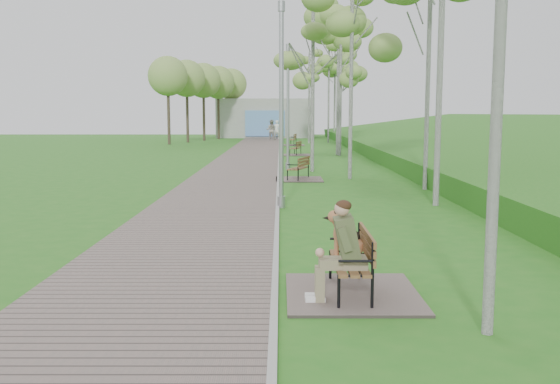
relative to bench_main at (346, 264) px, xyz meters
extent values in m
plane|color=#266C1B|center=(-1.00, 6.34, -0.45)|extent=(120.00, 120.00, 0.00)
cube|color=#6B5E57|center=(-2.75, 27.84, -0.43)|extent=(3.50, 67.00, 0.04)
cube|color=#999993|center=(-1.00, 27.84, -0.43)|extent=(0.10, 67.00, 0.05)
cube|color=#3B7923|center=(11.00, 26.34, -0.45)|extent=(14.00, 70.00, 1.60)
cube|color=#9E9E99|center=(-2.50, 57.34, 1.55)|extent=(10.00, 5.00, 4.00)
cube|color=#5B8DCC|center=(-2.50, 54.74, 1.05)|extent=(4.00, 0.20, 2.60)
cube|color=#6B5E57|center=(0.10, 0.05, -0.43)|extent=(1.85, 2.06, 0.04)
cube|color=brown|center=(0.05, 0.05, 0.01)|extent=(0.47, 1.55, 0.04)
cube|color=brown|center=(0.29, 0.05, 0.29)|extent=(0.05, 1.55, 0.34)
cube|color=#6B5E57|center=(-0.20, 15.31, -0.43)|extent=(1.78, 1.97, 0.04)
cube|color=brown|center=(-0.25, 15.31, -0.01)|extent=(0.89, 1.54, 0.04)
cube|color=brown|center=(-0.03, 15.23, 0.26)|extent=(0.51, 1.41, 0.33)
cube|color=#6B5E57|center=(0.02, 29.33, -0.43)|extent=(1.70, 1.89, 0.04)
cube|color=brown|center=(-0.03, 29.33, -0.03)|extent=(0.75, 1.48, 0.04)
cube|color=brown|center=(0.19, 29.27, 0.23)|extent=(0.37, 1.39, 0.31)
cube|color=#6B5E57|center=(0.05, 40.88, -0.43)|extent=(1.83, 2.03, 0.04)
cube|color=brown|center=(0.00, 40.88, 0.00)|extent=(0.68, 1.57, 0.04)
cube|color=brown|center=(0.24, 40.85, 0.28)|extent=(0.26, 1.51, 0.34)
cylinder|color=#94979C|center=(-0.90, 8.19, -0.30)|extent=(0.21, 0.21, 0.32)
cylinder|color=#94979C|center=(-0.90, 8.19, 2.18)|extent=(0.13, 0.13, 5.26)
cylinder|color=#94979C|center=(-0.90, 8.19, 4.86)|extent=(0.19, 0.19, 0.26)
cylinder|color=#94979C|center=(-0.59, 19.47, -0.29)|extent=(0.21, 0.21, 0.32)
cylinder|color=#94979C|center=(-0.59, 19.47, 2.23)|extent=(0.13, 0.13, 5.37)
cylinder|color=#94979C|center=(-0.59, 19.47, 4.97)|extent=(0.19, 0.19, 0.27)
cylinder|color=#94979C|center=(-0.89, 37.98, -0.30)|extent=(0.21, 0.21, 0.31)
cylinder|color=#94979C|center=(-0.89, 37.98, 2.12)|extent=(0.12, 0.12, 5.15)
cylinder|color=#94979C|center=(-0.89, 37.98, 4.75)|extent=(0.19, 0.19, 0.26)
imported|color=white|center=(-1.30, 52.57, 0.47)|extent=(0.77, 0.62, 1.85)
imported|color=#9C9588|center=(-1.80, 49.95, 0.51)|extent=(1.06, 0.89, 1.92)
cylinder|color=silver|center=(3.39, 8.61, 4.51)|extent=(0.20, 0.20, 9.92)
cylinder|color=silver|center=(1.77, 15.57, 3.22)|extent=(0.19, 0.19, 7.35)
ellipsoid|color=#86A751|center=(1.77, 15.57, 5.57)|extent=(2.75, 2.75, 3.23)
cylinder|color=silver|center=(3.92, 12.24, 3.43)|extent=(0.16, 0.16, 7.77)
cylinder|color=silver|center=(0.47, 18.74, 3.12)|extent=(0.16, 0.16, 7.14)
ellipsoid|color=#86A751|center=(0.47, 18.74, 5.40)|extent=(2.26, 2.26, 3.14)
cylinder|color=silver|center=(2.54, 29.32, 3.99)|extent=(0.20, 0.20, 8.90)
ellipsoid|color=#86A751|center=(2.54, 29.32, 6.84)|extent=(2.90, 2.90, 3.91)
cylinder|color=silver|center=(2.62, 28.85, 2.85)|extent=(0.16, 0.16, 6.62)
ellipsoid|color=#86A751|center=(2.62, 28.85, 4.97)|extent=(2.35, 2.35, 2.91)
cylinder|color=silver|center=(3.20, 45.51, 3.95)|extent=(0.17, 0.17, 8.81)
ellipsoid|color=#86A751|center=(3.20, 45.51, 6.77)|extent=(2.41, 2.41, 3.88)
cylinder|color=silver|center=(1.50, 44.56, 3.33)|extent=(0.18, 0.18, 7.58)
ellipsoid|color=#86A751|center=(1.50, 44.56, 5.76)|extent=(2.53, 2.53, 3.33)
cylinder|color=silver|center=(4.31, 52.30, 4.46)|extent=(0.20, 0.20, 9.84)
ellipsoid|color=#86A751|center=(4.31, 52.30, 7.61)|extent=(2.86, 2.86, 4.33)
camera|label=1|loc=(-0.92, -8.51, 2.10)|focal=40.00mm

